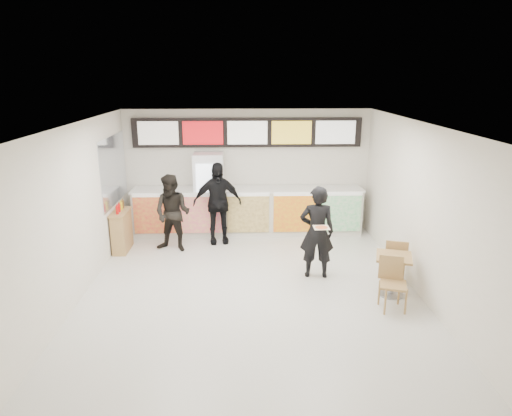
{
  "coord_description": "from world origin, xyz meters",
  "views": [
    {
      "loc": [
        -0.16,
        -7.6,
        3.79
      ],
      "look_at": [
        0.13,
        1.2,
        1.2
      ],
      "focal_mm": 32.0,
      "sensor_mm": 36.0,
      "label": 1
    }
  ],
  "objects_px": {
    "customer_main": "(317,232)",
    "cafe_table": "(393,268)",
    "service_counter": "(248,211)",
    "condiment_ledge": "(122,230)",
    "customer_mid": "(217,203)",
    "drinks_fridge": "(209,194)",
    "customer_left": "(173,213)"
  },
  "relations": [
    {
      "from": "customer_main",
      "to": "customer_mid",
      "type": "relative_size",
      "value": 0.95
    },
    {
      "from": "service_counter",
      "to": "customer_main",
      "type": "relative_size",
      "value": 3.07
    },
    {
      "from": "customer_mid",
      "to": "condiment_ledge",
      "type": "bearing_deg",
      "value": -176.63
    },
    {
      "from": "drinks_fridge",
      "to": "customer_left",
      "type": "height_order",
      "value": "drinks_fridge"
    },
    {
      "from": "service_counter",
      "to": "customer_left",
      "type": "distance_m",
      "value": 2.01
    },
    {
      "from": "customer_main",
      "to": "customer_left",
      "type": "height_order",
      "value": "customer_main"
    },
    {
      "from": "service_counter",
      "to": "customer_mid",
      "type": "bearing_deg",
      "value": -140.0
    },
    {
      "from": "service_counter",
      "to": "drinks_fridge",
      "type": "xyz_separation_m",
      "value": [
        -0.93,
        0.02,
        0.43
      ]
    },
    {
      "from": "drinks_fridge",
      "to": "customer_main",
      "type": "distance_m",
      "value": 3.38
    },
    {
      "from": "cafe_table",
      "to": "drinks_fridge",
      "type": "bearing_deg",
      "value": 152.31
    },
    {
      "from": "service_counter",
      "to": "customer_left",
      "type": "relative_size",
      "value": 3.23
    },
    {
      "from": "drinks_fridge",
      "to": "customer_main",
      "type": "height_order",
      "value": "drinks_fridge"
    },
    {
      "from": "cafe_table",
      "to": "customer_left",
      "type": "bearing_deg",
      "value": 168.08
    },
    {
      "from": "customer_main",
      "to": "service_counter",
      "type": "bearing_deg",
      "value": -58.69
    },
    {
      "from": "drinks_fridge",
      "to": "condiment_ledge",
      "type": "relative_size",
      "value": 1.84
    },
    {
      "from": "customer_left",
      "to": "cafe_table",
      "type": "xyz_separation_m",
      "value": [
        4.17,
        -2.31,
        -0.34
      ]
    },
    {
      "from": "cafe_table",
      "to": "customer_main",
      "type": "bearing_deg",
      "value": 162.63
    },
    {
      "from": "customer_main",
      "to": "cafe_table",
      "type": "xyz_separation_m",
      "value": [
        1.23,
        -0.84,
        -0.39
      ]
    },
    {
      "from": "customer_main",
      "to": "customer_mid",
      "type": "height_order",
      "value": "customer_mid"
    },
    {
      "from": "condiment_ledge",
      "to": "drinks_fridge",
      "type": "bearing_deg",
      "value": 29.32
    },
    {
      "from": "customer_main",
      "to": "drinks_fridge",
      "type": "bearing_deg",
      "value": -44.5
    },
    {
      "from": "customer_left",
      "to": "customer_mid",
      "type": "height_order",
      "value": "customer_mid"
    },
    {
      "from": "customer_mid",
      "to": "customer_main",
      "type": "bearing_deg",
      "value": -52.93
    },
    {
      "from": "customer_mid",
      "to": "cafe_table",
      "type": "relative_size",
      "value": 1.21
    },
    {
      "from": "service_counter",
      "to": "customer_main",
      "type": "height_order",
      "value": "customer_main"
    },
    {
      "from": "customer_left",
      "to": "customer_mid",
      "type": "xyz_separation_m",
      "value": [
        0.96,
        0.48,
        0.09
      ]
    },
    {
      "from": "customer_main",
      "to": "condiment_ledge",
      "type": "distance_m",
      "value": 4.38
    },
    {
      "from": "customer_left",
      "to": "service_counter",
      "type": "bearing_deg",
      "value": 49.62
    },
    {
      "from": "customer_left",
      "to": "cafe_table",
      "type": "bearing_deg",
      "value": -12.14
    },
    {
      "from": "cafe_table",
      "to": "condiment_ledge",
      "type": "height_order",
      "value": "condiment_ledge"
    },
    {
      "from": "drinks_fridge",
      "to": "customer_main",
      "type": "relative_size",
      "value": 1.11
    },
    {
      "from": "service_counter",
      "to": "cafe_table",
      "type": "relative_size",
      "value": 3.53
    }
  ]
}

